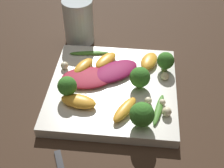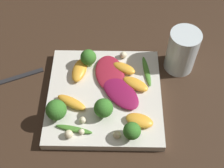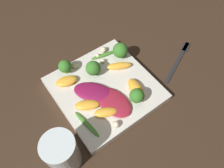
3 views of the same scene
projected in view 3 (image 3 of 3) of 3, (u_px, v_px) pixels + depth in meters
ground_plane at (105, 91)px, 0.61m from camera, size 2.40×2.40×0.00m
plate at (105, 89)px, 0.60m from camera, size 0.26×0.26×0.02m
drinking_glass at (62, 153)px, 0.46m from camera, size 0.07×0.07×0.11m
fork at (180, 57)px, 0.67m from camera, size 0.17×0.09×0.01m
radicchio_leaf_0 at (113, 102)px, 0.56m from camera, size 0.09×0.12×0.01m
radicchio_leaf_1 at (94, 93)px, 0.57m from camera, size 0.11×0.12×0.01m
orange_segment_0 at (136, 89)px, 0.57m from camera, size 0.04×0.07×0.02m
orange_segment_1 at (87, 105)px, 0.55m from camera, size 0.07×0.06×0.02m
orange_segment_2 at (106, 112)px, 0.54m from camera, size 0.06×0.05×0.02m
orange_segment_3 at (67, 81)px, 0.59m from camera, size 0.07×0.05×0.02m
orange_segment_4 at (119, 66)px, 0.62m from camera, size 0.07×0.05×0.02m
broccoli_floret_0 at (94, 68)px, 0.59m from camera, size 0.04×0.04×0.05m
broccoli_floret_1 at (137, 96)px, 0.54m from camera, size 0.04×0.04×0.05m
broccoli_floret_2 at (120, 50)px, 0.62m from camera, size 0.04×0.04×0.05m
broccoli_floret_3 at (65, 67)px, 0.60m from camera, size 0.04×0.04×0.04m
arugula_sprig_0 at (104, 55)px, 0.65m from camera, size 0.08×0.03×0.01m
arugula_sprig_1 at (87, 124)px, 0.53m from camera, size 0.02×0.09×0.01m
macadamia_nut_0 at (75, 65)px, 0.62m from camera, size 0.02×0.02×0.02m
macadamia_nut_1 at (103, 61)px, 0.63m from camera, size 0.01×0.01×0.01m
macadamia_nut_2 at (98, 56)px, 0.64m from camera, size 0.01×0.01×0.01m
macadamia_nut_3 at (103, 50)px, 0.65m from camera, size 0.02×0.02×0.02m
macadamia_nut_4 at (116, 125)px, 0.52m from camera, size 0.02×0.02×0.02m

